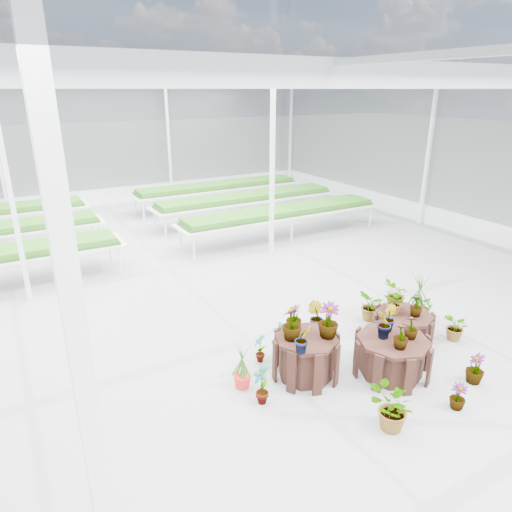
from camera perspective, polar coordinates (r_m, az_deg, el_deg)
ground_plane at (r=7.97m, az=-1.45°, el=-11.63°), size 24.00×24.00×0.00m
greenhouse_shell at (r=7.05m, az=-1.61°, el=4.11°), size 18.00×24.00×4.50m
steel_frame at (r=7.05m, az=-1.61°, el=4.11°), size 18.00×24.00×4.50m
nursery_benches at (r=14.07m, az=-15.62°, el=3.84°), size 16.00×7.00×0.84m
plinth_tall at (r=7.19m, az=6.26°, el=-12.40°), size 1.23×1.23×0.68m
plinth_mid at (r=7.54m, az=16.59°, el=-11.89°), size 1.48×1.48×0.61m
plinth_low at (r=8.63m, az=17.89°, el=-8.25°), size 1.27×1.27×0.46m
nursery_plants at (r=7.88m, az=14.45°, el=-8.68°), size 4.48×3.08×1.23m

